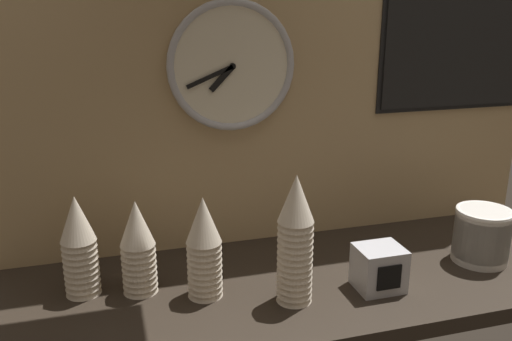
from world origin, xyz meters
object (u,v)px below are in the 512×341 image
Objects in this scene: napkin_dispenser at (379,268)px; cup_stack_left at (138,247)px; menu_board at (455,38)px; cup_stack_far_left at (79,246)px; bowl_stack_far_right at (482,234)px; cup_stack_center at (295,240)px; cup_stack_center_left at (204,247)px; wall_clock at (232,66)px.

cup_stack_left is at bearing 165.39° from napkin_dispenser.
cup_stack_left is at bearing -167.90° from menu_board.
cup_stack_far_left reaches higher than bowl_stack_far_right.
cup_stack_left is at bearing 174.41° from bowl_stack_far_right.
bowl_stack_far_right is at bearing 5.61° from cup_stack_center.
cup_stack_far_left is 1.04m from bowl_stack_far_right.
cup_stack_far_left is 0.52× the size of menu_board.
wall_clock is (0.13, 0.26, 0.39)m from cup_stack_center_left.
menu_board is at bearing 0.75° from wall_clock.
cup_stack_center_left is at bearing -117.47° from wall_clock.
wall_clock is (0.42, 0.17, 0.39)m from cup_stack_far_left.
bowl_stack_far_right is (1.03, -0.12, -0.05)m from cup_stack_far_left.
menu_board is (0.68, 0.01, 0.06)m from wall_clock.
napkin_dispenser is at bearing -138.59° from menu_board.
cup_stack_center_left is 1.07× the size of cup_stack_left.
menu_board is at bearing 9.18° from cup_stack_far_left.
napkin_dispenser is at bearing -14.61° from cup_stack_left.
wall_clock is at bearing 155.17° from bowl_stack_far_right.
napkin_dispenser is at bearing -11.58° from cup_stack_center_left.
cup_stack_left is 0.52m from wall_clock.
napkin_dispenser is at bearing -14.17° from cup_stack_far_left.
napkin_dispenser is (0.28, -0.34, -0.46)m from wall_clock.
cup_stack_center_left is 0.97m from menu_board.
menu_board is (1.10, 0.18, 0.45)m from cup_stack_far_left.
cup_stack_center is 0.56m from bowl_stack_far_right.
wall_clock is 3.08× the size of napkin_dispenser.
menu_board is at bearing 41.41° from napkin_dispenser.
napkin_dispenser is (0.22, -0.00, -0.10)m from cup_stack_center.
cup_stack_far_left is 1.68× the size of bowl_stack_far_right.
cup_stack_left is 0.94× the size of cup_stack_far_left.
cup_stack_center_left is 2.23× the size of napkin_dispenser.
cup_stack_left is 0.58m from napkin_dispenser.
cup_stack_center is (0.34, -0.14, 0.04)m from cup_stack_left.
menu_board is (0.62, 0.35, 0.42)m from cup_stack_center.
bowl_stack_far_right is at bearing -5.59° from cup_stack_left.
bowl_stack_far_right is 1.33× the size of napkin_dispenser.
bowl_stack_far_right is (0.90, -0.09, -0.04)m from cup_stack_left.
cup_stack_center_left is 0.30m from cup_stack_far_left.
menu_board is (0.82, 0.27, 0.45)m from cup_stack_center_left.
wall_clock is at bearing 129.11° from napkin_dispenser.
cup_stack_left is at bearing -12.30° from cup_stack_far_left.
menu_board is 4.32× the size of napkin_dispenser.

